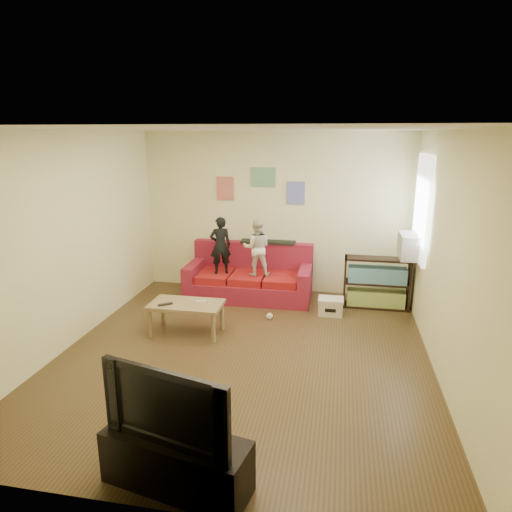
% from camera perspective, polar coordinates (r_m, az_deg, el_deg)
% --- Properties ---
extents(room_shell, '(4.52, 5.02, 2.72)m').
position_cam_1_polar(room_shell, '(5.33, -1.59, 0.92)').
color(room_shell, '#513D22').
rests_on(room_shell, ground).
extents(sofa, '(2.04, 0.94, 0.90)m').
position_cam_1_polar(sofa, '(7.63, -0.76, -2.88)').
color(sofa, maroon).
rests_on(sofa, ground).
extents(child_a, '(0.40, 0.34, 0.94)m').
position_cam_1_polar(child_a, '(7.41, -4.47, 1.33)').
color(child_a, black).
rests_on(child_a, sofa).
extents(child_b, '(0.50, 0.42, 0.92)m').
position_cam_1_polar(child_b, '(7.28, 0.10, 1.05)').
color(child_b, silver).
rests_on(child_b, sofa).
extents(coffee_table, '(0.97, 0.53, 0.44)m').
position_cam_1_polar(coffee_table, '(6.28, -8.71, -6.37)').
color(coffee_table, '#947C55').
rests_on(coffee_table, ground).
extents(remote, '(0.18, 0.16, 0.02)m').
position_cam_1_polar(remote, '(6.23, -11.28, -5.94)').
color(remote, black).
rests_on(remote, coffee_table).
extents(game_controller, '(0.15, 0.09, 0.03)m').
position_cam_1_polar(game_controller, '(6.24, -6.84, -5.70)').
color(game_controller, silver).
rests_on(game_controller, coffee_table).
extents(bookshelf, '(1.00, 0.30, 0.80)m').
position_cam_1_polar(bookshelf, '(7.38, 14.81, -3.57)').
color(bookshelf, black).
rests_on(bookshelf, ground).
extents(window, '(0.04, 1.08, 1.48)m').
position_cam_1_polar(window, '(6.87, 20.02, 5.68)').
color(window, white).
rests_on(window, room_shell).
extents(ac_unit, '(0.28, 0.55, 0.35)m').
position_cam_1_polar(ac_unit, '(6.95, 18.64, 1.19)').
color(ac_unit, '#B7B2A3').
rests_on(ac_unit, window).
extents(artwork_left, '(0.30, 0.01, 0.40)m').
position_cam_1_polar(artwork_left, '(7.83, -3.87, 8.41)').
color(artwork_left, '#D87266').
rests_on(artwork_left, room_shell).
extents(artwork_center, '(0.42, 0.01, 0.32)m').
position_cam_1_polar(artwork_center, '(7.68, 0.88, 9.81)').
color(artwork_center, '#72B27F').
rests_on(artwork_center, room_shell).
extents(artwork_right, '(0.30, 0.01, 0.38)m').
position_cam_1_polar(artwork_right, '(7.63, 4.98, 7.84)').
color(artwork_right, '#727FCC').
rests_on(artwork_right, room_shell).
extents(file_box, '(0.38, 0.29, 0.26)m').
position_cam_1_polar(file_box, '(7.01, 9.32, -6.22)').
color(file_box, beige).
rests_on(file_box, ground).
extents(tv_stand, '(1.21, 0.61, 0.43)m').
position_cam_1_polar(tv_stand, '(3.88, -9.92, -24.01)').
color(tv_stand, black).
rests_on(tv_stand, ground).
extents(television, '(1.07, 0.41, 0.61)m').
position_cam_1_polar(television, '(3.58, -10.31, -17.47)').
color(television, black).
rests_on(television, tv_stand).
extents(tissue, '(0.12, 0.12, 0.10)m').
position_cam_1_polar(tissue, '(6.77, 1.70, -7.54)').
color(tissue, beige).
rests_on(tissue, ground).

